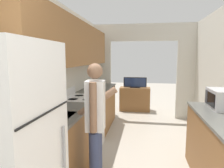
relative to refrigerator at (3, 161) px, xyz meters
The scene contains 10 objects.
wall_left 1.82m from the refrigerator, 100.18° to the left, with size 0.38×7.06×2.50m.
wall_far_with_doorway 4.35m from the refrigerator, 76.97° to the left, with size 3.06×0.06×2.50m.
counter_left 2.26m from the refrigerator, 91.46° to the left, with size 0.62×3.66×0.93m.
refrigerator is the anchor object (origin of this frame).
range_oven 2.12m from the refrigerator, 91.32° to the left, with size 0.66×0.73×1.07m.
person 1.07m from the refrigerator, 65.00° to the left, with size 0.51×0.39×1.56m.
microwave 2.67m from the refrigerator, 38.23° to the left, with size 0.38×0.48×0.27m.
tv_cabinet 4.90m from the refrigerator, 81.28° to the left, with size 0.91×0.42×0.71m.
television 4.83m from the refrigerator, 81.20° to the left, with size 0.69×0.16×0.32m.
knife 2.63m from the refrigerator, 89.38° to the left, with size 0.05×0.34×0.02m.
Camera 1 is at (0.03, -0.73, 1.63)m, focal length 32.00 mm.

